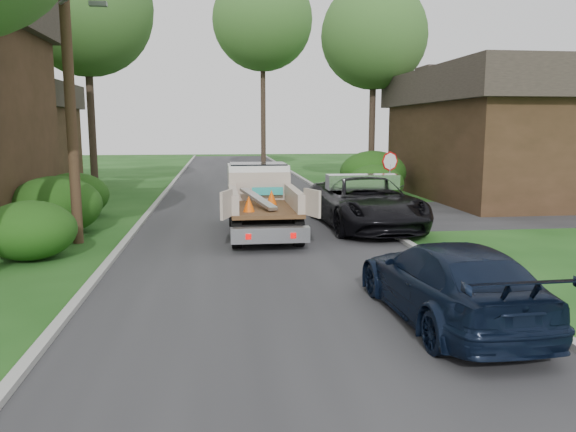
% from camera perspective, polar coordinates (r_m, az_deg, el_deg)
% --- Properties ---
extents(ground, '(120.00, 120.00, 0.00)m').
position_cam_1_polar(ground, '(12.48, -0.67, -6.77)').
color(ground, '#184313').
rests_on(ground, ground).
extents(road, '(8.00, 90.00, 0.02)m').
position_cam_1_polar(road, '(22.23, -3.53, 0.23)').
color(road, '#28282B').
rests_on(road, ground).
extents(side_street, '(16.00, 7.00, 0.02)m').
position_cam_1_polar(side_street, '(25.04, 25.20, 0.37)').
color(side_street, '#28282B').
rests_on(side_street, ground).
extents(curb_left, '(0.20, 90.00, 0.12)m').
position_cam_1_polar(curb_left, '(22.36, -14.08, 0.16)').
color(curb_left, '#9E9E99').
rests_on(curb_left, ground).
extents(curb_right, '(0.20, 90.00, 0.12)m').
position_cam_1_polar(curb_right, '(22.84, 6.79, 0.55)').
color(curb_right, '#9E9E99').
rests_on(curb_right, ground).
extents(stop_sign, '(0.71, 0.32, 2.48)m').
position_cam_1_polar(stop_sign, '(21.98, 10.29, 4.65)').
color(stop_sign, slate).
rests_on(stop_sign, ground).
extents(utility_pole, '(2.42, 1.25, 10.00)m').
position_cam_1_polar(utility_pole, '(17.51, -21.41, 14.24)').
color(utility_pole, '#382619').
rests_on(utility_pole, ground).
extents(house_left_far, '(7.56, 7.56, 6.00)m').
position_cam_1_polar(house_left_far, '(36.05, -27.02, 7.50)').
color(house_left_far, '#342415').
rests_on(house_left_far, ground).
extents(house_right, '(9.72, 12.96, 6.20)m').
position_cam_1_polar(house_right, '(29.63, 22.11, 7.91)').
color(house_right, '#342415').
rests_on(house_right, ground).
extents(hedge_left_a, '(2.34, 2.34, 1.53)m').
position_cam_1_polar(hedge_left_a, '(15.93, -24.75, -1.33)').
color(hedge_left_a, '#18410F').
rests_on(hedge_left_a, ground).
extents(hedge_left_b, '(2.86, 2.86, 1.87)m').
position_cam_1_polar(hedge_left_b, '(19.30, -22.52, 1.00)').
color(hedge_left_b, '#18410F').
rests_on(hedge_left_b, ground).
extents(hedge_left_c, '(2.60, 2.60, 1.70)m').
position_cam_1_polar(hedge_left_c, '(22.75, -20.92, 2.00)').
color(hedge_left_c, '#18410F').
rests_on(hedge_left_c, ground).
extents(hedge_right_a, '(2.60, 2.60, 1.70)m').
position_cam_1_polar(hedge_right_a, '(26.05, 8.89, 3.30)').
color(hedge_right_a, '#18410F').
rests_on(hedge_right_a, ground).
extents(hedge_right_b, '(3.38, 3.38, 2.21)m').
position_cam_1_polar(hedge_right_b, '(29.10, 8.62, 4.40)').
color(hedge_right_b, '#18410F').
rests_on(hedge_right_b, ground).
extents(tree_left_far, '(6.40, 6.40, 12.20)m').
position_cam_1_polar(tree_left_far, '(30.11, -19.88, 19.19)').
color(tree_left_far, '#2D2119').
rests_on(tree_left_far, ground).
extents(tree_right_far, '(6.00, 6.00, 11.50)m').
position_cam_1_polar(tree_right_far, '(33.52, 8.74, 17.64)').
color(tree_right_far, '#2D2119').
rests_on(tree_right_far, ground).
extents(tree_center_far, '(7.20, 7.20, 14.60)m').
position_cam_1_polar(tree_center_far, '(42.74, -2.60, 19.23)').
color(tree_center_far, '#2D2119').
rests_on(tree_center_far, ground).
extents(flatbed_truck, '(2.68, 5.71, 2.16)m').
position_cam_1_polar(flatbed_truck, '(18.57, -2.84, 2.14)').
color(flatbed_truck, black).
rests_on(flatbed_truck, ground).
extents(black_pickup, '(3.17, 6.40, 1.74)m').
position_cam_1_polar(black_pickup, '(19.27, 7.85, 1.41)').
color(black_pickup, black).
rests_on(black_pickup, ground).
extents(navy_suv, '(2.18, 4.97, 1.42)m').
position_cam_1_polar(navy_suv, '(10.31, 15.97, -6.44)').
color(navy_suv, black).
rests_on(navy_suv, ground).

